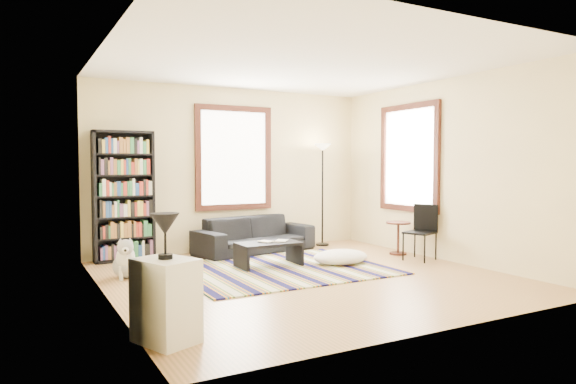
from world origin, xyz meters
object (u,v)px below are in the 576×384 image
sofa (255,235)px  floor_cushion (341,257)px  floor_lamp (322,195)px  side_table (398,238)px  folding_chair (420,233)px  dog (126,258)px  white_cabinet (166,301)px  bookshelf (124,196)px  coffee_table (269,255)px

sofa → floor_cushion: 1.72m
floor_lamp → side_table: bearing=-67.4°
folding_chair → dog: size_ratio=1.63×
white_cabinet → dog: bearing=63.6°
sofa → floor_lamp: (1.42, 0.10, 0.63)m
sofa → bookshelf: size_ratio=1.03×
bookshelf → coffee_table: bearing=-41.0°
floor_cushion → dog: bearing=169.2°
dog → folding_chair: bearing=-0.5°
bookshelf → coffee_table: size_ratio=2.22×
floor_lamp → dog: bearing=-163.7°
dog → side_table: bearing=6.9°
side_table → white_cabinet: size_ratio=0.77×
floor_lamp → folding_chair: 2.11m
bookshelf → folding_chair: bearing=-27.9°
coffee_table → floor_lamp: (1.76, 1.34, 0.75)m
side_table → folding_chair: size_ratio=0.63×
floor_cushion → dog: size_ratio=1.64×
bookshelf → floor_cushion: bearing=-33.4°
bookshelf → dog: bookshelf is taller
dog → sofa: bearing=34.4°
coffee_table → floor_lamp: bearing=37.2°
sofa → bookshelf: bookshelf is taller
coffee_table → floor_cushion: size_ratio=1.04×
sofa → dog: size_ratio=3.91×
sofa → folding_chair: (1.95, -1.87, 0.13)m
bookshelf → side_table: (4.09, -1.58, -0.73)m
floor_cushion → dog: dog is taller
floor_cushion → white_cabinet: size_ratio=1.24×
folding_chair → side_table: bearing=64.7°
sofa → side_table: 2.40m
coffee_table → floor_cushion: bearing=-17.2°
bookshelf → sofa: bearing=-7.4°
floor_cushion → side_table: bearing=10.6°
dog → bookshelf: bearing=91.2°
coffee_table → folding_chair: bearing=-15.4°
side_table → folding_chair: folding_chair is taller
sofa → floor_lamp: 1.55m
white_cabinet → dog: (0.19, 2.68, -0.09)m
sofa → coffee_table: sofa is taller
bookshelf → floor_cushion: bookshelf is taller
side_table → folding_chair: bearing=-95.1°
floor_lamp → white_cabinet: (-3.91, -3.77, -0.58)m
side_table → folding_chair: (-0.05, -0.56, 0.16)m
bookshelf → white_cabinet: bookshelf is taller
floor_cushion → floor_lamp: floor_lamp is taller
folding_chair → white_cabinet: folding_chair is taller
coffee_table → side_table: (2.35, -0.07, 0.09)m
floor_cushion → floor_lamp: (0.73, 1.66, 0.82)m
white_cabinet → floor_cushion: bearing=11.1°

